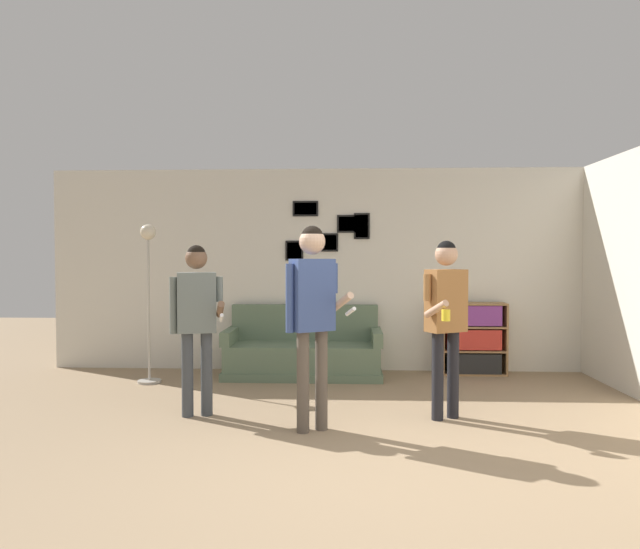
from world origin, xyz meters
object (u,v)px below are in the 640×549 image
object	(u,v)px
person_watcher_holding_cup	(446,310)
bookshelf	(473,339)
couch	(303,353)
floor_lamp	(148,277)
person_player_foreground_left	(197,312)
person_player_foreground_center	(312,303)

from	to	relation	value
person_watcher_holding_cup	bookshelf	bearing A→B (deg)	71.01
couch	bookshelf	bearing A→B (deg)	5.11
floor_lamp	person_player_foreground_left	bearing A→B (deg)	-55.69
bookshelf	person_player_foreground_left	distance (m)	3.75
bookshelf	person_watcher_holding_cup	xyz separation A→B (m)	(-0.71, -2.07, 0.57)
bookshelf	person_watcher_holding_cup	world-z (taller)	person_watcher_holding_cup
bookshelf	floor_lamp	world-z (taller)	floor_lamp
bookshelf	person_player_foreground_center	xyz separation A→B (m)	(-1.94, -2.50, 0.66)
couch	person_watcher_holding_cup	bearing A→B (deg)	-51.65
couch	bookshelf	world-z (taller)	bookshelf
floor_lamp	person_watcher_holding_cup	distance (m)	3.61
person_player_foreground_left	person_watcher_holding_cup	size ratio (longest dim) A/B	0.98
bookshelf	person_player_foreground_left	xyz separation A→B (m)	(-3.08, -2.08, 0.54)
floor_lamp	bookshelf	bearing A→B (deg)	9.56
person_player_foreground_left	person_player_foreground_center	world-z (taller)	person_player_foreground_center
couch	person_player_foreground_center	distance (m)	2.46
bookshelf	floor_lamp	bearing A→B (deg)	-170.44
bookshelf	floor_lamp	distance (m)	4.17
couch	person_watcher_holding_cup	size ratio (longest dim) A/B	1.18
bookshelf	floor_lamp	size ratio (longest dim) A/B	0.49
person_player_foreground_left	bookshelf	bearing A→B (deg)	34.07
floor_lamp	person_player_foreground_left	world-z (taller)	floor_lamp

